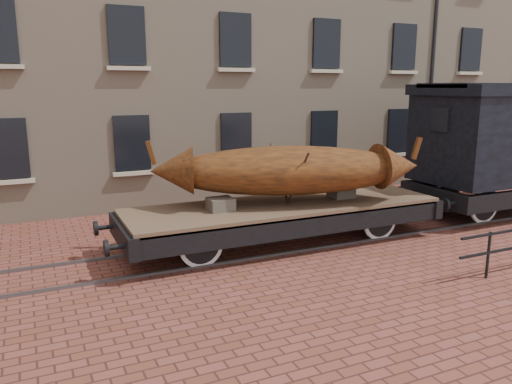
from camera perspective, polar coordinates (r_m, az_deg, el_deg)
name	(u,v)px	position (r m, az deg, el deg)	size (l,w,h in m)	color
ground	(276,245)	(12.65, 2.26, -6.08)	(90.00, 90.00, 0.00)	brown
warehouse_cream	(233,12)	(22.57, -2.61, 19.82)	(40.00, 10.19, 14.00)	tan
rail_track	(276,244)	(12.64, 2.26, -5.95)	(30.00, 1.52, 0.06)	#59595E
flatcar_wagon	(284,212)	(12.51, 3.22, -2.26)	(8.97, 2.43, 1.35)	brown
iron_boat	(288,170)	(12.34, 3.70, 2.52)	(6.76, 3.54, 1.63)	brown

